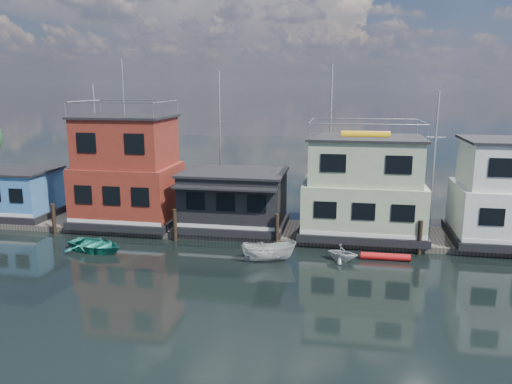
% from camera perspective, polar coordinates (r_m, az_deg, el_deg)
% --- Properties ---
extents(ground, '(160.00, 160.00, 0.00)m').
position_cam_1_polar(ground, '(25.33, -7.44, -12.28)').
color(ground, black).
rests_on(ground, ground).
extents(dock, '(48.00, 5.00, 0.40)m').
position_cam_1_polar(dock, '(36.16, -1.72, -4.27)').
color(dock, '#595147').
rests_on(dock, ground).
extents(houseboat_blue, '(6.40, 4.90, 3.66)m').
position_cam_1_polar(houseboat_blue, '(43.05, -25.90, -0.09)').
color(houseboat_blue, black).
rests_on(houseboat_blue, dock).
extents(houseboat_red, '(7.40, 5.90, 11.86)m').
position_cam_1_polar(houseboat_red, '(37.91, -14.45, 2.17)').
color(houseboat_red, black).
rests_on(houseboat_red, dock).
extents(houseboat_dark, '(7.40, 6.10, 4.06)m').
position_cam_1_polar(houseboat_dark, '(35.68, -2.54, -0.83)').
color(houseboat_dark, black).
rests_on(houseboat_dark, dock).
extents(houseboat_green, '(8.40, 5.90, 7.03)m').
position_cam_1_polar(houseboat_green, '(34.65, 12.13, 0.43)').
color(houseboat_green, black).
rests_on(houseboat_green, dock).
extents(pilings, '(42.28, 0.28, 2.20)m').
position_cam_1_polar(pilings, '(33.36, -3.29, -4.10)').
color(pilings, '#2D2116').
rests_on(pilings, ground).
extents(background_masts, '(36.40, 0.16, 12.00)m').
position_cam_1_polar(background_masts, '(40.30, 6.66, 5.13)').
color(background_masts, silver).
rests_on(background_masts, ground).
extents(dinghy_teal, '(4.55, 3.79, 0.81)m').
position_cam_1_polar(dinghy_teal, '(33.64, -17.86, -5.78)').
color(dinghy_teal, '#248675').
rests_on(dinghy_teal, ground).
extents(dinghy_white, '(2.39, 2.22, 1.03)m').
position_cam_1_polar(dinghy_white, '(30.74, 9.80, -6.84)').
color(dinghy_white, silver).
rests_on(dinghy_white, ground).
extents(motorboat, '(3.49, 1.86, 1.28)m').
position_cam_1_polar(motorboat, '(30.16, 1.47, -6.79)').
color(motorboat, silver).
rests_on(motorboat, ground).
extents(red_kayak, '(2.95, 0.46, 0.43)m').
position_cam_1_polar(red_kayak, '(31.51, 14.56, -7.17)').
color(red_kayak, red).
rests_on(red_kayak, ground).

